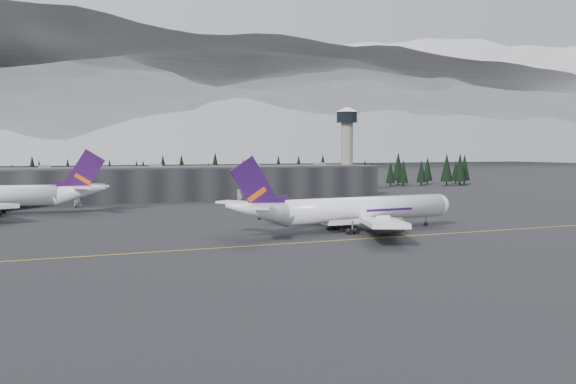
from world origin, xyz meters
name	(u,v)px	position (x,y,z in m)	size (l,w,h in m)	color
ground	(325,240)	(0.00, 0.00, 0.00)	(1400.00, 1400.00, 0.00)	black
taxiline	(329,241)	(0.00, -2.00, 0.01)	(400.00, 0.40, 0.02)	gold
terminal	(182,183)	(0.00, 125.00, 6.30)	(160.00, 30.00, 12.60)	black
control_tower	(347,140)	(75.00, 128.00, 23.41)	(10.00, 10.00, 37.70)	gray
treeline	(161,176)	(0.00, 162.00, 7.50)	(360.00, 20.00, 15.00)	black
mountain_ridge	(52,161)	(0.00, 1000.00, 0.00)	(4400.00, 900.00, 420.00)	white
jet_main	(347,210)	(10.81, 10.10, 5.05)	(60.87, 56.06, 17.89)	white
gse_vehicle_a	(77,205)	(-41.21, 101.19, 0.71)	(2.37, 5.14, 1.43)	#BBBBBD
gse_vehicle_b	(240,200)	(15.57, 100.80, 0.78)	(1.85, 4.60, 1.57)	white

